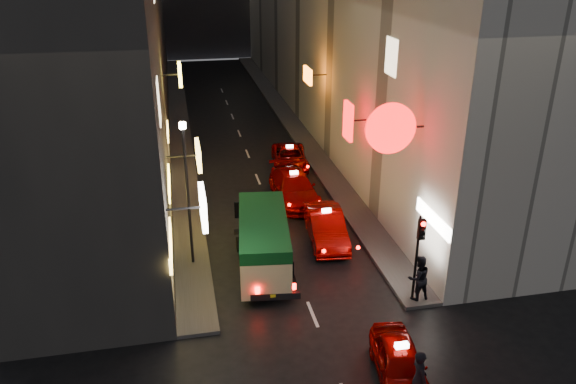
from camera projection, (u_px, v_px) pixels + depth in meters
building_left at (114, 3)px, 38.74m from camera, size 7.53×52.14×18.00m
sidewalk_left at (179, 124)px, 43.03m from camera, size 1.50×52.00×0.15m
sidewalk_right at (288, 118)px, 44.59m from camera, size 1.50×52.00×0.15m
minibus at (263, 238)px, 23.26m from camera, size 2.62×5.80×2.40m
taxi_near at (400, 361)px, 17.55m from camera, size 2.49×4.79×1.62m
taxi_second at (326, 224)px, 25.88m from camera, size 2.67×5.53×1.87m
taxi_third at (294, 185)px, 30.09m from camera, size 2.35×5.51×1.91m
taxi_far at (290, 156)px, 34.65m from camera, size 2.44×4.81×1.64m
pedestrian_crossing at (419, 375)px, 16.51m from camera, size 0.49×0.73×2.13m
pedestrian_sidewalk at (419, 275)px, 21.26m from camera, size 0.83×0.56×2.09m
traffic_light at (420, 241)px, 20.61m from camera, size 0.26×0.43×3.50m
lamp_post at (187, 185)px, 22.75m from camera, size 0.28×0.28×6.22m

